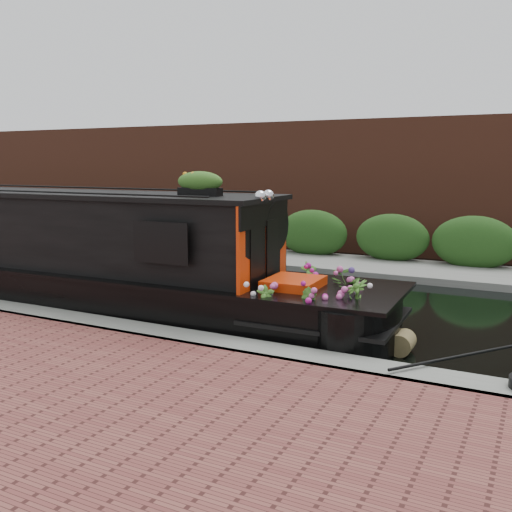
% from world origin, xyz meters
% --- Properties ---
extents(ground, '(80.00, 80.00, 0.00)m').
position_xyz_m(ground, '(0.00, 0.00, 0.00)').
color(ground, black).
rests_on(ground, ground).
extents(near_bank_coping, '(40.00, 0.60, 0.50)m').
position_xyz_m(near_bank_coping, '(0.00, -3.30, 0.00)').
color(near_bank_coping, slate).
rests_on(near_bank_coping, ground).
extents(far_bank_path, '(40.00, 2.40, 0.34)m').
position_xyz_m(far_bank_path, '(0.00, 4.20, 0.00)').
color(far_bank_path, slate).
rests_on(far_bank_path, ground).
extents(far_hedge, '(40.00, 1.10, 2.80)m').
position_xyz_m(far_hedge, '(0.00, 5.10, 0.00)').
color(far_hedge, '#214818').
rests_on(far_hedge, ground).
extents(far_brick_wall, '(40.00, 1.00, 8.00)m').
position_xyz_m(far_brick_wall, '(0.00, 7.20, 0.00)').
color(far_brick_wall, brown).
rests_on(far_brick_wall, ground).
extents(narrowboat, '(12.10, 2.45, 2.81)m').
position_xyz_m(narrowboat, '(-2.29, -1.94, 0.84)').
color(narrowboat, black).
rests_on(narrowboat, ground).
extents(rope_fender, '(0.32, 0.41, 0.32)m').
position_xyz_m(rope_fender, '(4.08, -1.94, 0.16)').
color(rope_fender, brown).
rests_on(rope_fender, ground).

